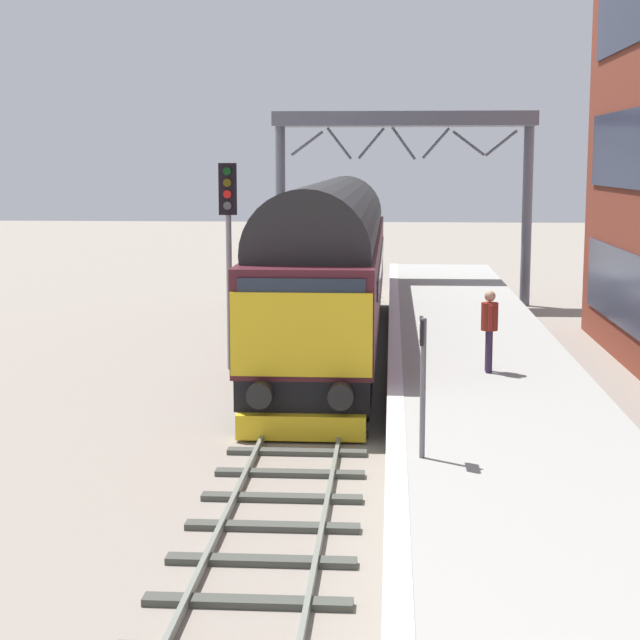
{
  "coord_description": "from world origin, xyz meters",
  "views": [
    {
      "loc": [
        1.65,
        -21.55,
        5.2
      ],
      "look_at": [
        0.2,
        -0.09,
        1.96
      ],
      "focal_mm": 59.41,
      "sensor_mm": 36.0,
      "label": 1
    }
  ],
  "objects_px": {
    "diesel_locomotive": "(331,261)",
    "platform_number_sign": "(422,366)",
    "waiting_passenger": "(489,323)",
    "signal_post_near": "(228,237)"
  },
  "relations": [
    {
      "from": "platform_number_sign",
      "to": "waiting_passenger",
      "type": "height_order",
      "value": "platform_number_sign"
    },
    {
      "from": "signal_post_near",
      "to": "waiting_passenger",
      "type": "height_order",
      "value": "signal_post_near"
    },
    {
      "from": "platform_number_sign",
      "to": "waiting_passenger",
      "type": "distance_m",
      "value": 6.52
    },
    {
      "from": "diesel_locomotive",
      "to": "platform_number_sign",
      "type": "relative_size",
      "value": 9.76
    },
    {
      "from": "signal_post_near",
      "to": "waiting_passenger",
      "type": "distance_m",
      "value": 7.89
    },
    {
      "from": "diesel_locomotive",
      "to": "platform_number_sign",
      "type": "distance_m",
      "value": 14.24
    },
    {
      "from": "diesel_locomotive",
      "to": "platform_number_sign",
      "type": "bearing_deg",
      "value": -81.5
    },
    {
      "from": "diesel_locomotive",
      "to": "platform_number_sign",
      "type": "height_order",
      "value": "diesel_locomotive"
    },
    {
      "from": "diesel_locomotive",
      "to": "signal_post_near",
      "type": "xyz_separation_m",
      "value": [
        -2.38,
        -2.83,
        0.86
      ]
    },
    {
      "from": "signal_post_near",
      "to": "waiting_passenger",
      "type": "xyz_separation_m",
      "value": [
        6.01,
        -4.93,
        -1.35
      ]
    }
  ]
}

